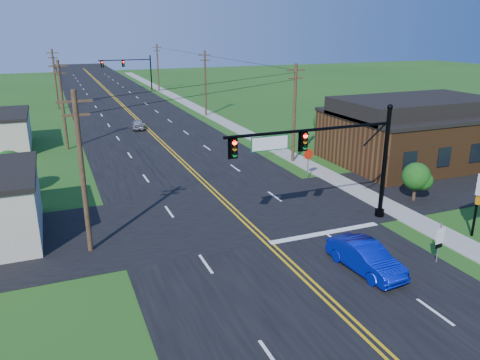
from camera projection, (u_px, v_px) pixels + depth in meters
name	position (u px, v px, depth m)	size (l,w,h in m)	color
ground	(332.00, 308.00, 20.95)	(260.00, 260.00, 0.00)	#1E4F16
road_main	(135.00, 118.00, 64.97)	(16.00, 220.00, 0.04)	black
road_cross	(234.00, 214.00, 31.51)	(70.00, 10.00, 0.04)	black
sidewalk	(231.00, 125.00, 59.92)	(2.00, 160.00, 0.08)	gray
signal_mast_main	(326.00, 154.00, 28.07)	(11.30, 0.60, 7.48)	black
signal_mast_far	(129.00, 68.00, 91.58)	(10.98, 0.60, 7.48)	black
brick_building	(412.00, 137.00, 43.23)	(14.20, 11.20, 4.70)	#513117
utility_pole_left_a	(82.00, 171.00, 24.89)	(1.80, 0.28, 9.00)	#341F17
utility_pole_left_b	(63.00, 104.00, 46.90)	(1.80, 0.28, 9.00)	#341F17
utility_pole_left_c	(55.00, 78.00, 70.68)	(1.80, 0.28, 9.00)	#341F17
utility_pole_right_a	(294.00, 112.00, 42.37)	(1.80, 0.28, 9.00)	#341F17
utility_pole_right_b	(205.00, 82.00, 65.26)	(1.80, 0.28, 9.00)	#341F17
utility_pole_right_c	(158.00, 67.00, 91.68)	(1.80, 0.28, 9.00)	#341F17
tree_right_back	(328.00, 122.00, 48.77)	(3.00, 3.00, 4.10)	#341F17
shrub_corner	(416.00, 176.00, 33.39)	(2.00, 2.00, 2.86)	#341F17
tree_left	(9.00, 167.00, 34.64)	(2.40, 2.40, 3.37)	#341F17
blue_car	(365.00, 258.00, 23.90)	(1.61, 4.60, 1.52)	#0715A6
distant_car	(138.00, 124.00, 57.64)	(1.44, 3.58, 1.22)	#A0A1A5
route_sign	(440.00, 240.00, 24.58)	(0.58, 0.12, 2.32)	slate
stop_sign	(308.00, 157.00, 38.37)	(0.91, 0.13, 2.56)	slate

